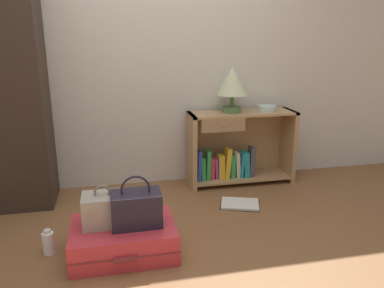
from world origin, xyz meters
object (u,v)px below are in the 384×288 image
train_case (103,209)px  handbag (136,208)px  bookshelf (237,149)px  suitcase_large (124,239)px  bowl (267,108)px  open_book_on_floor (240,204)px  bottle (48,243)px  table_lamp (232,83)px

train_case → handbag: bearing=-14.1°
bookshelf → suitcase_large: size_ratio=1.49×
bowl → train_case: bearing=-146.5°
open_book_on_floor → suitcase_large: bearing=-151.8°
train_case → bottle: (-0.36, 0.06, -0.23)m
bookshelf → table_lamp: bearing=176.7°
bowl → handbag: bearing=-141.1°
bookshelf → bowl: (0.29, -0.01, 0.39)m
handbag → train_case: bearing=165.9°
suitcase_large → open_book_on_floor: (0.99, 0.53, -0.09)m
bookshelf → bottle: bookshelf is taller
bookshelf → bowl: size_ratio=5.82×
suitcase_large → open_book_on_floor: bearing=28.2°
bowl → open_book_on_floor: (-0.42, -0.52, -0.71)m
bowl → bottle: 2.21m
bowl → suitcase_large: 1.86m
bowl → handbag: size_ratio=0.52×
table_lamp → bottle: table_lamp is taller
table_lamp → open_book_on_floor: 1.10m
bowl → bottle: (-1.89, -0.95, -0.64)m
bottle → open_book_on_floor: (1.47, 0.44, -0.07)m
bookshelf → handbag: 1.49m
bookshelf → open_book_on_floor: 0.63m
table_lamp → train_case: table_lamp is taller
table_lamp → suitcase_large: bearing=-135.2°
table_lamp → bookshelf: bearing=-3.3°
table_lamp → bottle: size_ratio=2.45×
suitcase_large → train_case: 0.24m
suitcase_large → handbag: 0.24m
suitcase_large → bookshelf: bearing=43.1°
bowl → train_case: size_ratio=0.63×
bookshelf → handbag: (-1.03, -1.07, -0.01)m
suitcase_large → train_case: size_ratio=2.47×
handbag → bowl: bearing=38.9°
handbag → suitcase_large: bearing=168.5°
train_case → bottle: size_ratio=1.59×
bowl → train_case: 1.88m
bookshelf → suitcase_large: (-1.12, -1.05, -0.23)m
bookshelf → handbag: bookshelf is taller
bookshelf → table_lamp: (-0.06, 0.00, 0.64)m
suitcase_large → bottle: bearing=169.2°
table_lamp → suitcase_large: table_lamp is taller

